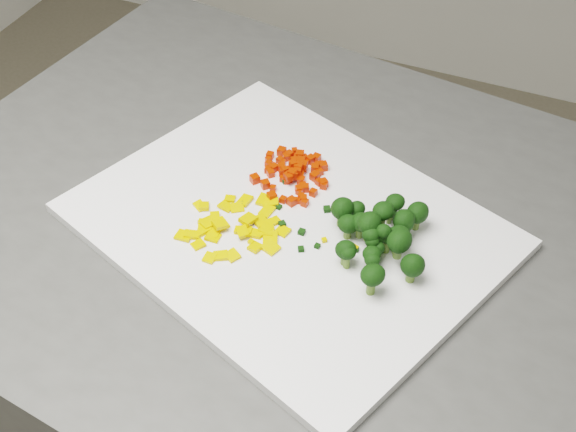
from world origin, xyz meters
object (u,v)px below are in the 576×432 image
at_px(counter_block, 315,426).
at_px(cutting_board, 288,226).
at_px(carrot_pile, 290,170).
at_px(broccoli_pile, 381,234).
at_px(pepper_pile, 235,224).

distance_m(counter_block, cutting_board, 0.46).
height_order(cutting_board, carrot_pile, carrot_pile).
xyz_separation_m(cutting_board, carrot_pile, (-0.03, 0.07, 0.02)).
bearing_deg(cutting_board, broccoli_pile, -2.30).
distance_m(counter_block, broccoli_pile, 0.50).
xyz_separation_m(pepper_pile, broccoli_pile, (0.17, 0.03, 0.02)).
bearing_deg(counter_block, pepper_pile, -150.42).
distance_m(counter_block, carrot_pile, 0.49).
relative_size(cutting_board, carrot_pile, 4.50).
bearing_deg(broccoli_pile, pepper_pile, -169.47).
xyz_separation_m(carrot_pile, pepper_pile, (-0.02, -0.11, -0.01)).
height_order(counter_block, cutting_board, cutting_board).
height_order(counter_block, carrot_pile, carrot_pile).
relative_size(pepper_pile, broccoli_pile, 0.97).
bearing_deg(broccoli_pile, cutting_board, 177.70).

